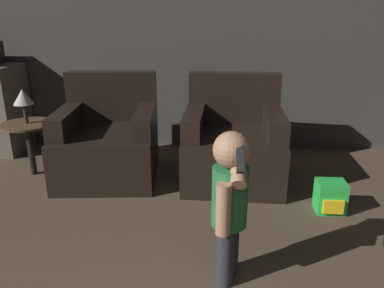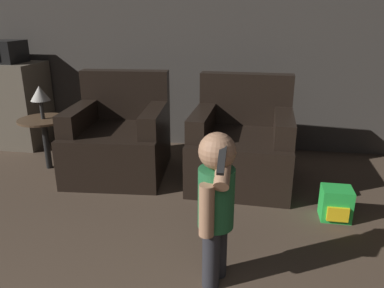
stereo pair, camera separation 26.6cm
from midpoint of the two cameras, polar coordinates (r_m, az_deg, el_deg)
wall_back at (r=4.22m, az=6.14°, el=16.77°), size 8.40×0.05×2.60m
armchair_left at (r=3.65m, az=-8.95°, el=0.69°), size 0.95×0.99×0.94m
armchair_right at (r=3.47m, az=9.75°, el=-0.35°), size 0.90×0.94×0.94m
person_toddler at (r=2.04m, az=7.45°, el=-8.35°), size 0.20×0.35×0.90m
toy_backpack at (r=3.09m, az=23.44°, el=-8.42°), size 0.22×0.21×0.25m
side_table at (r=3.87m, az=-19.80°, el=2.46°), size 0.48×0.48×0.51m
lamp at (r=3.80m, az=-20.35°, el=7.13°), size 0.18×0.18×0.32m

